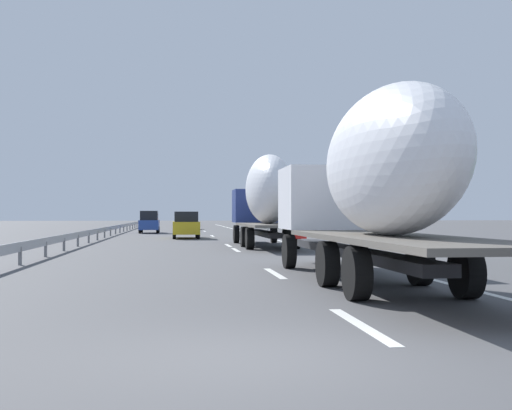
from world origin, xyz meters
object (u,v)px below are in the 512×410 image
truck_lead (266,197)px  car_blue_sedan (149,222)px  truck_trailing (372,179)px  car_white_van (185,220)px  car_red_compact (185,219)px  car_yellow_coupe (186,225)px  road_sign (268,209)px

truck_lead → car_blue_sedan: (25.31, 6.97, -1.59)m
truck_trailing → car_white_van: truck_trailing is taller
car_red_compact → car_white_van: car_white_van is taller
car_blue_sedan → car_yellow_coupe: (-13.11, -3.08, -0.04)m
truck_trailing → car_red_compact: bearing=2.4°
car_red_compact → car_white_van: size_ratio=0.92×
truck_lead → car_blue_sedan: 26.30m
truck_lead → car_white_van: truck_lead is taller
truck_trailing → car_red_compact: (81.40, 3.39, -1.53)m
car_blue_sedan → car_white_van: 15.76m
car_blue_sedan → car_yellow_coupe: bearing=-166.8°
car_red_compact → car_blue_sedan: car_blue_sedan is taller
car_white_van → truck_lead: bearing=-174.9°
road_sign → car_red_compact: bearing=8.7°
car_red_compact → car_yellow_coupe: 51.11m
truck_trailing → car_yellow_coupe: bearing=7.3°
car_white_van → car_yellow_coupe: bearing=179.5°
car_red_compact → truck_trailing: bearing=-177.6°
road_sign → car_yellow_coupe: bearing=141.1°
car_red_compact → car_yellow_coupe: (-51.10, 0.50, -0.00)m
truck_lead → truck_trailing: 18.10m
car_yellow_coupe → car_white_van: car_white_van is taller
car_red_compact → car_blue_sedan: bearing=174.6°
car_red_compact → car_white_van: (-22.58, 0.25, 0.05)m
truck_trailing → road_sign: (38.98, -3.10, -0.37)m
truck_lead → car_white_van: 40.91m
truck_lead → car_red_compact: bearing=3.1°
car_blue_sedan → truck_lead: bearing=-164.6°
car_red_compact → road_sign: road_sign is taller
truck_lead → car_blue_sedan: bearing=15.4°
car_red_compact → car_blue_sedan: (-37.99, 3.58, 0.04)m
car_yellow_coupe → car_blue_sedan: bearing=13.2°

